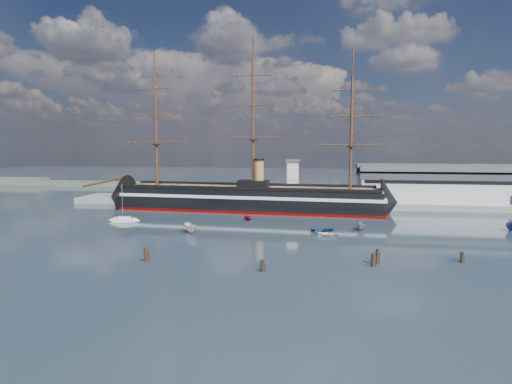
# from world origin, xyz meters

# --- Properties ---
(ground) EXTENTS (600.00, 600.00, 0.00)m
(ground) POSITION_xyz_m (0.00, 40.00, 0.00)
(ground) COLOR #203141
(ground) RESTS_ON ground
(quay) EXTENTS (180.00, 18.00, 2.00)m
(quay) POSITION_xyz_m (10.00, 76.00, 0.00)
(quay) COLOR slate
(quay) RESTS_ON ground
(warehouse) EXTENTS (63.00, 21.00, 11.60)m
(warehouse) POSITION_xyz_m (58.00, 80.00, 7.98)
(warehouse) COLOR #B7BABC
(warehouse) RESTS_ON ground
(quay_tower) EXTENTS (5.00, 5.00, 15.00)m
(quay_tower) POSITION_xyz_m (3.00, 73.00, 9.75)
(quay_tower) COLOR silver
(quay_tower) RESTS_ON ground
(shoreline) EXTENTS (120.00, 10.00, 4.00)m
(shoreline) POSITION_xyz_m (-139.23, 135.00, 1.45)
(shoreline) COLOR #3F4C38
(shoreline) RESTS_ON ground
(warship) EXTENTS (113.37, 21.96, 53.94)m
(warship) POSITION_xyz_m (-13.17, 60.00, 4.04)
(warship) COLOR black
(warship) RESTS_ON ground
(sailboat) EXTENTS (7.15, 3.23, 11.04)m
(sailboat) POSITION_xyz_m (-42.39, 32.33, 0.70)
(sailboat) COLOR silver
(sailboat) RESTS_ON ground
(motorboat_a) EXTENTS (7.91, 6.33, 3.03)m
(motorboat_a) POSITION_xyz_m (-18.71, 20.08, 0.00)
(motorboat_a) COLOR silver
(motorboat_a) RESTS_ON ground
(motorboat_b) EXTENTS (1.83, 3.85, 1.74)m
(motorboat_b) POSITION_xyz_m (14.05, 26.80, 0.00)
(motorboat_b) COLOR #265587
(motorboat_b) RESTS_ON ground
(motorboat_c) EXTENTS (6.43, 3.84, 2.42)m
(motorboat_c) POSITION_xyz_m (24.01, 30.57, 0.00)
(motorboat_c) COLOR slate
(motorboat_c) RESTS_ON ground
(motorboat_d) EXTENTS (6.69, 6.19, 2.34)m
(motorboat_d) POSITION_xyz_m (-7.75, 40.33, 0.00)
(motorboat_d) COLOR maroon
(motorboat_d) RESTS_ON ground
(motorboat_e) EXTENTS (2.36, 3.63, 1.58)m
(motorboat_e) POSITION_xyz_m (15.39, 21.41, 0.00)
(motorboat_e) COLOR white
(motorboat_e) RESTS_ON ground
(motorboat_f) EXTENTS (7.02, 3.44, 2.69)m
(motorboat_f) POSITION_xyz_m (61.52, 34.41, 0.00)
(motorboat_f) COLOR navy
(motorboat_f) RESTS_ON ground
(piling_near_left) EXTENTS (0.64, 0.64, 3.42)m
(piling_near_left) POSITION_xyz_m (-18.75, -6.92, 0.00)
(piling_near_left) COLOR black
(piling_near_left) RESTS_ON ground
(piling_near_mid) EXTENTS (0.64, 0.64, 2.85)m
(piling_near_mid) POSITION_xyz_m (4.00, -10.02, 0.00)
(piling_near_mid) COLOR black
(piling_near_mid) RESTS_ON ground
(piling_near_right) EXTENTS (0.64, 0.64, 3.56)m
(piling_near_right) POSITION_xyz_m (24.20, -1.90, 0.00)
(piling_near_right) COLOR black
(piling_near_right) RESTS_ON ground
(piling_far_right) EXTENTS (0.64, 0.64, 2.77)m
(piling_far_right) POSITION_xyz_m (39.98, 1.75, 0.00)
(piling_far_right) COLOR black
(piling_far_right) RESTS_ON ground
(piling_extra) EXTENTS (0.64, 0.64, 3.18)m
(piling_extra) POSITION_xyz_m (23.23, -3.70, 0.00)
(piling_extra) COLOR black
(piling_extra) RESTS_ON ground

